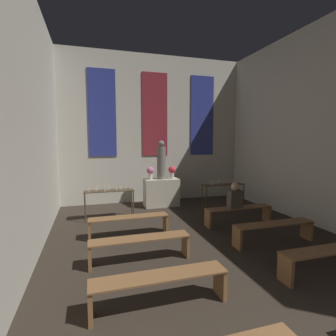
# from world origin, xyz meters

# --- Properties ---
(wall_back) EXTENTS (7.00, 0.16, 5.39)m
(wall_back) POSITION_xyz_m (0.00, 9.17, 2.72)
(wall_back) COLOR beige
(wall_back) RESTS_ON ground_plane
(wall_left) EXTENTS (0.12, 9.35, 5.39)m
(wall_left) POSITION_xyz_m (-3.44, 4.56, 2.69)
(wall_left) COLOR beige
(wall_left) RESTS_ON ground_plane
(altar) EXTENTS (1.19, 0.58, 0.96)m
(altar) POSITION_xyz_m (0.00, 8.22, 0.48)
(altar) COLOR #BCB29E
(altar) RESTS_ON ground_plane
(statue) EXTENTS (0.30, 0.30, 1.32)m
(statue) POSITION_xyz_m (0.00, 8.22, 1.57)
(statue) COLOR slate
(statue) RESTS_ON altar
(flower_vase_left) EXTENTS (0.25, 0.25, 0.44)m
(flower_vase_left) POSITION_xyz_m (-0.39, 8.22, 1.22)
(flower_vase_left) COLOR beige
(flower_vase_left) RESTS_ON altar
(flower_vase_right) EXTENTS (0.25, 0.25, 0.44)m
(flower_vase_right) POSITION_xyz_m (0.39, 8.22, 1.22)
(flower_vase_right) COLOR beige
(flower_vase_right) RESTS_ON altar
(candle_rack_left) EXTENTS (1.42, 0.38, 1.05)m
(candle_rack_left) POSITION_xyz_m (-1.85, 7.22, 0.73)
(candle_rack_left) COLOR #473823
(candle_rack_left) RESTS_ON ground_plane
(candle_rack_right) EXTENTS (1.42, 0.38, 1.03)m
(candle_rack_right) POSITION_xyz_m (1.85, 7.22, 0.72)
(candle_rack_right) COLOR #473823
(candle_rack_right) RESTS_ON ground_plane
(pew_second_left) EXTENTS (1.90, 0.36, 0.47)m
(pew_second_left) POSITION_xyz_m (-1.50, 2.85, 0.34)
(pew_second_left) COLOR brown
(pew_second_left) RESTS_ON ground_plane
(pew_second_right) EXTENTS (1.90, 0.36, 0.47)m
(pew_second_right) POSITION_xyz_m (1.50, 2.85, 0.34)
(pew_second_right) COLOR brown
(pew_second_right) RESTS_ON ground_plane
(pew_third_left) EXTENTS (1.90, 0.36, 0.47)m
(pew_third_left) POSITION_xyz_m (-1.50, 4.28, 0.34)
(pew_third_left) COLOR brown
(pew_third_left) RESTS_ON ground_plane
(pew_third_right) EXTENTS (1.90, 0.36, 0.47)m
(pew_third_right) POSITION_xyz_m (1.50, 4.28, 0.34)
(pew_third_right) COLOR brown
(pew_third_right) RESTS_ON ground_plane
(pew_back_left) EXTENTS (1.90, 0.36, 0.47)m
(pew_back_left) POSITION_xyz_m (-1.50, 5.71, 0.34)
(pew_back_left) COLOR brown
(pew_back_left) RESTS_ON ground_plane
(pew_back_right) EXTENTS (1.90, 0.36, 0.47)m
(pew_back_right) POSITION_xyz_m (1.50, 5.71, 0.34)
(pew_back_right) COLOR brown
(pew_back_right) RESTS_ON ground_plane
(person_seated) EXTENTS (0.36, 0.24, 0.69)m
(person_seated) POSITION_xyz_m (1.38, 5.71, 0.78)
(person_seated) COLOR #4C4238
(person_seated) RESTS_ON pew_back_right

